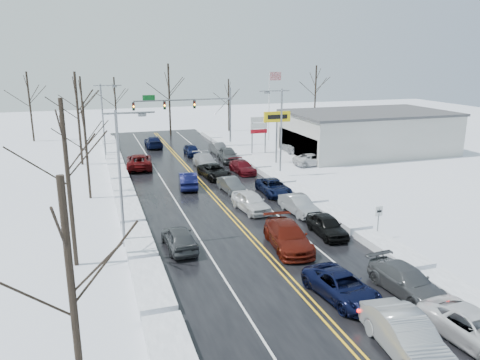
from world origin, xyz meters
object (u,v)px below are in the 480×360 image
object	(u,v)px
tires_plus_sign	(277,120)
dealership_building	(368,132)
oncoming_car_0	(188,187)
traffic_signal_mast	(194,107)
flagpole	(270,100)

from	to	relation	value
tires_plus_sign	dealership_building	bearing A→B (deg)	8.47
tires_plus_sign	oncoming_car_0	world-z (taller)	tires_plus_sign
traffic_signal_mast	tires_plus_sign	bearing A→B (deg)	-59.54
traffic_signal_mast	flagpole	world-z (taller)	flagpole
traffic_signal_mast	oncoming_car_0	bearing A→B (deg)	-104.57
traffic_signal_mast	dealership_building	bearing A→B (deg)	-25.95
traffic_signal_mast	flagpole	distance (m)	11.90
dealership_building	tires_plus_sign	bearing A→B (deg)	-171.53
tires_plus_sign	dealership_building	size ratio (longest dim) A/B	0.29
flagpole	dealership_building	distance (m)	15.24
dealership_building	oncoming_car_0	world-z (taller)	dealership_building
flagpole	traffic_signal_mast	bearing A→B (deg)	-170.27
traffic_signal_mast	tires_plus_sign	distance (m)	13.92
flagpole	dealership_building	bearing A→B (deg)	-53.73
traffic_signal_mast	tires_plus_sign	xyz separation A→B (m)	(7.05, -12.00, -0.49)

